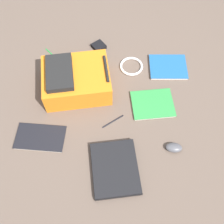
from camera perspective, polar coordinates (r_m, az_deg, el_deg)
name	(u,v)px	position (r m, az deg, el deg)	size (l,w,h in m)	color
ground_plane	(110,109)	(1.65, -0.49, 0.60)	(3.43, 3.43, 0.00)	brown
backpack	(76,80)	(1.68, -7.58, 6.64)	(0.40, 0.46, 0.19)	orange
laptop	(115,168)	(1.48, 0.64, -11.66)	(0.35, 0.31, 0.03)	black
book_comic	(153,104)	(1.67, 8.45, 1.64)	(0.25, 0.29, 0.02)	silver
book_red	(168,67)	(1.85, 11.59, 9.16)	(0.22, 0.26, 0.02)	silver
book_manual	(40,137)	(1.61, -14.69, -5.15)	(0.17, 0.28, 0.01)	silver
computer_mouse	(174,148)	(1.56, 12.75, -7.24)	(0.06, 0.09, 0.04)	#4C4C51
cable_coil	(131,66)	(1.83, 4.05, 9.50)	(0.15, 0.15, 0.02)	silver
pen_black	(113,121)	(1.60, 0.17, -1.91)	(0.01, 0.01, 0.15)	black
pen_blue	(52,54)	(1.94, -12.35, 11.64)	(0.01, 0.01, 0.15)	#198C33
earbud_pouch	(99,46)	(1.93, -2.79, 13.52)	(0.08, 0.08, 0.03)	black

